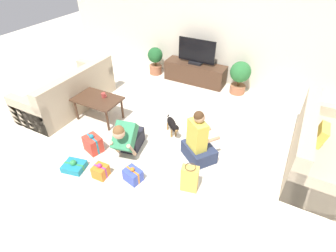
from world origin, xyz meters
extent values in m
plane|color=beige|center=(0.00, 0.00, 0.00)|extent=(16.00, 16.00, 0.00)
cube|color=beige|center=(0.00, 2.63, 1.30)|extent=(8.40, 0.06, 2.60)
cube|color=#C6B293|center=(-2.43, 0.08, 0.21)|extent=(0.94, 2.00, 0.42)
cube|color=#C6B293|center=(-2.06, 0.08, 0.63)|extent=(0.20, 2.00, 0.42)
cube|color=#C6B293|center=(-2.43, 1.00, 0.30)|extent=(0.94, 0.16, 0.60)
cube|color=#C6B293|center=(-2.43, -0.84, 0.30)|extent=(0.94, 0.16, 0.60)
cube|color=#9E4293|center=(-2.26, 0.08, 0.58)|extent=(0.18, 0.34, 0.32)
cube|color=#C6B293|center=(2.43, 0.58, 0.21)|extent=(0.94, 2.00, 0.42)
cube|color=#C6B293|center=(2.06, 0.58, 0.63)|extent=(0.20, 2.00, 0.42)
cube|color=#C6B293|center=(2.43, -0.34, 0.30)|extent=(0.94, 0.16, 0.60)
cube|color=#C6B293|center=(2.43, 1.50, 0.30)|extent=(0.94, 0.16, 0.60)
cube|color=#EACC4C|center=(2.26, 0.58, 0.58)|extent=(0.18, 0.34, 0.32)
cube|color=#472D1E|center=(-1.52, -0.01, 0.45)|extent=(0.89, 0.58, 0.03)
cylinder|color=#472D1E|center=(-1.90, -0.24, 0.22)|extent=(0.04, 0.04, 0.43)
cylinder|color=#472D1E|center=(-1.13, -0.24, 0.22)|extent=(0.04, 0.04, 0.43)
cylinder|color=#472D1E|center=(-1.90, 0.22, 0.22)|extent=(0.04, 0.04, 0.43)
cylinder|color=#472D1E|center=(-1.13, 0.22, 0.22)|extent=(0.04, 0.04, 0.43)
cube|color=#472D1E|center=(-0.48, 2.33, 0.24)|extent=(1.47, 0.45, 0.47)
cube|color=black|center=(-0.48, 2.33, 0.50)|extent=(0.32, 0.20, 0.05)
cube|color=black|center=(-0.48, 2.33, 0.79)|extent=(0.90, 0.03, 0.54)
cylinder|color=#A36042|center=(-1.57, 2.28, 0.11)|extent=(0.31, 0.31, 0.23)
cylinder|color=brown|center=(-1.57, 2.28, 0.28)|extent=(0.06, 0.06, 0.11)
sphere|color=#1E5628|center=(-1.57, 2.28, 0.50)|extent=(0.38, 0.38, 0.38)
cylinder|color=#A36042|center=(0.60, 2.28, 0.09)|extent=(0.34, 0.34, 0.19)
cylinder|color=brown|center=(0.60, 2.28, 0.25)|extent=(0.06, 0.06, 0.14)
sphere|color=#286B33|center=(0.60, 2.28, 0.52)|extent=(0.46, 0.46, 0.46)
cube|color=#23232D|center=(-0.48, -0.40, 0.14)|extent=(0.38, 0.49, 0.28)
cube|color=#338456|center=(-0.42, -0.66, 0.42)|extent=(0.41, 0.53, 0.44)
sphere|color=tan|center=(-0.39, -0.83, 0.62)|extent=(0.19, 0.19, 0.19)
sphere|color=brown|center=(-0.39, -0.83, 0.66)|extent=(0.17, 0.17, 0.17)
cylinder|color=tan|center=(-0.54, -0.79, 0.25)|extent=(0.11, 0.26, 0.38)
cylinder|color=tan|center=(-0.26, -0.73, 0.25)|extent=(0.11, 0.26, 0.38)
cube|color=#283351|center=(0.64, -0.13, 0.12)|extent=(0.66, 0.63, 0.24)
cube|color=gold|center=(0.60, -0.18, 0.49)|extent=(0.38, 0.35, 0.50)
sphere|color=tan|center=(0.61, -0.17, 0.82)|extent=(0.17, 0.17, 0.17)
sphere|color=#472D19|center=(0.60, -0.18, 0.85)|extent=(0.16, 0.16, 0.16)
cylinder|color=tan|center=(0.83, -0.09, 0.41)|extent=(0.20, 0.24, 0.06)
cylinder|color=tan|center=(0.62, 0.06, 0.41)|extent=(0.20, 0.24, 0.06)
ellipsoid|color=black|center=(-0.05, 0.24, 0.22)|extent=(0.35, 0.35, 0.15)
sphere|color=black|center=(0.10, 0.09, 0.26)|extent=(0.13, 0.13, 0.13)
sphere|color=olive|center=(0.13, 0.06, 0.25)|extent=(0.06, 0.06, 0.06)
cylinder|color=black|center=(-0.20, 0.39, 0.25)|extent=(0.08, 0.08, 0.09)
cylinder|color=olive|center=(0.00, 0.13, 0.07)|extent=(0.03, 0.03, 0.15)
cylinder|color=olive|center=(0.06, 0.19, 0.07)|extent=(0.03, 0.03, 0.15)
cylinder|color=olive|center=(-0.17, 0.30, 0.07)|extent=(0.03, 0.03, 0.15)
cylinder|color=olive|center=(-0.11, 0.35, 0.07)|extent=(0.03, 0.03, 0.15)
cube|color=red|center=(-1.00, -0.81, 0.14)|extent=(0.35, 0.31, 0.28)
cube|color=teal|center=(-1.00, -0.81, 0.14)|extent=(0.29, 0.12, 0.28)
sphere|color=teal|center=(-1.00, -0.81, 0.30)|extent=(0.08, 0.08, 0.08)
cube|color=orange|center=(-0.52, -1.21, 0.10)|extent=(0.21, 0.21, 0.19)
cube|color=#CC3389|center=(-0.52, -1.21, 0.10)|extent=(0.21, 0.04, 0.20)
sphere|color=#CC3389|center=(-0.52, -1.21, 0.22)|extent=(0.07, 0.07, 0.07)
cube|color=#3D51BC|center=(-0.04, -1.05, 0.10)|extent=(0.29, 0.26, 0.20)
cube|color=orange|center=(-0.04, -1.05, 0.10)|extent=(0.26, 0.09, 0.20)
sphere|color=orange|center=(-0.04, -1.05, 0.22)|extent=(0.07, 0.07, 0.07)
cube|color=teal|center=(-0.99, -1.29, 0.05)|extent=(0.37, 0.34, 0.10)
cube|color=#2D934C|center=(-0.99, -1.29, 0.05)|extent=(0.32, 0.10, 0.10)
sphere|color=#2D934C|center=(-0.99, -1.29, 0.13)|extent=(0.10, 0.10, 0.10)
cube|color=#E5B74C|center=(0.77, -0.81, 0.21)|extent=(0.26, 0.18, 0.43)
torus|color=#4C3823|center=(0.77, -0.81, 0.45)|extent=(0.18, 0.18, 0.01)
cylinder|color=#B23D38|center=(-1.43, 0.08, 0.51)|extent=(0.08, 0.08, 0.09)
torus|color=#B23D38|center=(-1.38, 0.08, 0.51)|extent=(0.06, 0.01, 0.06)
camera|label=1|loc=(1.67, -3.17, 3.03)|focal=28.00mm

